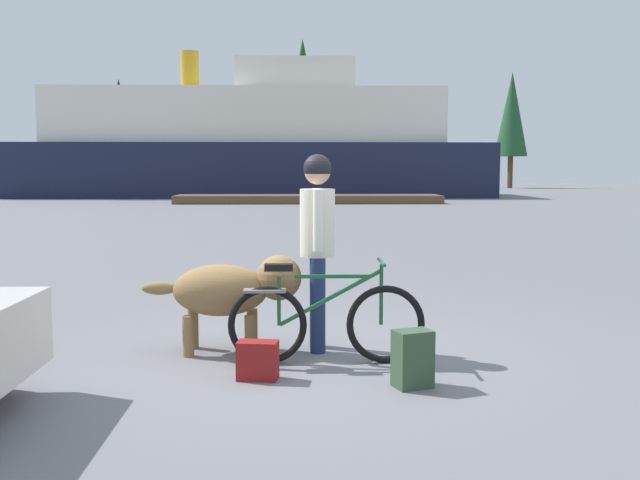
% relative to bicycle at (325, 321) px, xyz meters
% --- Properties ---
extents(ground_plane, '(160.00, 160.00, 0.00)m').
position_rel_bicycle_xyz_m(ground_plane, '(-0.11, 0.20, -0.37)').
color(ground_plane, slate).
extents(bicycle, '(1.70, 0.44, 0.89)m').
position_rel_bicycle_xyz_m(bicycle, '(0.00, 0.00, 0.00)').
color(bicycle, black).
rests_on(bicycle, ground_plane).
extents(person_cyclist, '(0.32, 0.53, 1.81)m').
position_rel_bicycle_xyz_m(person_cyclist, '(-0.05, 0.48, 0.73)').
color(person_cyclist, navy).
rests_on(person_cyclist, ground_plane).
extents(dog, '(1.45, 0.55, 0.89)m').
position_rel_bicycle_xyz_m(dog, '(-0.82, 0.43, 0.21)').
color(dog, olive).
rests_on(dog, ground_plane).
extents(backpack, '(0.33, 0.28, 0.44)m').
position_rel_bicycle_xyz_m(backpack, '(0.65, -0.69, -0.15)').
color(backpack, '#334C33').
rests_on(backpack, ground_plane).
extents(handbag_pannier, '(0.34, 0.22, 0.31)m').
position_rel_bicycle_xyz_m(handbag_pannier, '(-0.55, -0.45, -0.22)').
color(handbag_pannier, maroon).
rests_on(handbag_pannier, ground_plane).
extents(dock_pier, '(12.94, 2.64, 0.40)m').
position_rel_bicycle_xyz_m(dock_pier, '(0.32, 29.28, -0.17)').
color(dock_pier, brown).
rests_on(dock_pier, ground_plane).
extents(ferry_boat, '(29.02, 8.15, 8.77)m').
position_rel_bicycle_xyz_m(ferry_boat, '(-3.11, 38.55, 2.71)').
color(ferry_boat, '#191E38').
rests_on(ferry_boat, ground_plane).
extents(pine_tree_far_left, '(3.74, 3.74, 9.54)m').
position_rel_bicycle_xyz_m(pine_tree_far_left, '(-15.89, 58.65, 5.85)').
color(pine_tree_far_left, '#4C331E').
rests_on(pine_tree_far_left, ground_plane).
extents(pine_tree_center, '(4.17, 4.17, 13.13)m').
position_rel_bicycle_xyz_m(pine_tree_center, '(0.30, 58.90, 7.91)').
color(pine_tree_center, '#4C331E').
rests_on(pine_tree_center, ground_plane).
extents(pine_tree_far_right, '(2.87, 2.87, 10.11)m').
position_rel_bicycle_xyz_m(pine_tree_far_right, '(18.56, 56.98, 6.03)').
color(pine_tree_far_right, '#4C331E').
rests_on(pine_tree_far_right, ground_plane).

